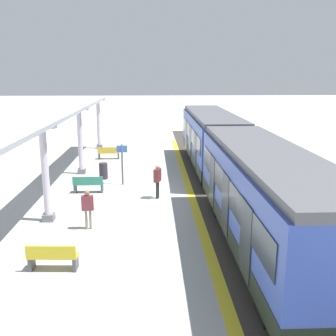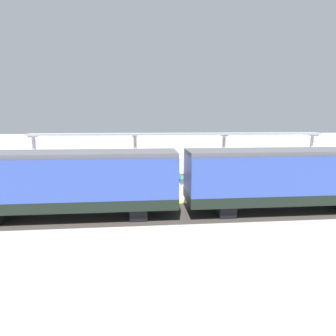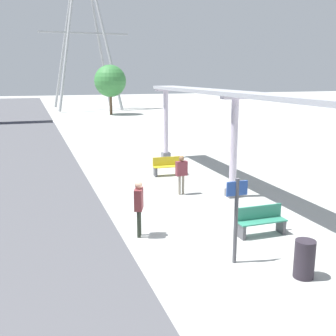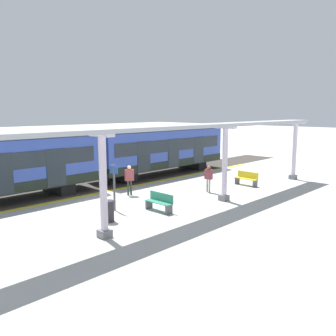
{
  "view_description": "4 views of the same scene",
  "coord_description": "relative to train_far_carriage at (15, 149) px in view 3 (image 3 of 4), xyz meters",
  "views": [
    {
      "loc": [
        -1.33,
        18.63,
        5.81
      ],
      "look_at": [
        -2.03,
        1.09,
        1.5
      ],
      "focal_mm": 41.25,
      "sensor_mm": 36.0,
      "label": 1
    },
    {
      "loc": [
        -17.87,
        2.79,
        4.99
      ],
      "look_at": [
        -1.76,
        1.39,
        1.94
      ],
      "focal_mm": 26.37,
      "sensor_mm": 36.0,
      "label": 2
    },
    {
      "loc": [
        -4.36,
        -9.89,
        4.65
      ],
      "look_at": [
        -0.46,
        1.56,
        1.87
      ],
      "focal_mm": 43.57,
      "sensor_mm": 36.0,
      "label": 3
    },
    {
      "loc": [
        13.41,
        -11.24,
        4.7
      ],
      "look_at": [
        -1.1,
        3.65,
        1.28
      ],
      "focal_mm": 37.77,
      "sensor_mm": 36.0,
      "label": 4
    }
  ],
  "objects": [
    {
      "name": "ground_plane",
      "position": [
        4.97,
        -6.85,
        -1.83
      ],
      "size": [
        176.0,
        176.0,
        0.0
      ],
      "primitive_type": "plane",
      "color": "#A8AAA5"
    },
    {
      "name": "tactile_edge_strip",
      "position": [
        1.78,
        -6.85,
        -1.82
      ],
      "size": [
        0.37,
        30.51,
        0.01
      ],
      "primitive_type": "cube",
      "color": "gold",
      "rests_on": "ground"
    },
    {
      "name": "trackbed",
      "position": [
        -0.01,
        -6.85,
        -1.82
      ],
      "size": [
        3.2,
        42.51,
        0.01
      ],
      "primitive_type": "cube",
      "color": "#38332D",
      "rests_on": "ground"
    },
    {
      "name": "train_far_carriage",
      "position": [
        0.0,
        0.0,
        0.0
      ],
      "size": [
        2.65,
        11.26,
        3.48
      ],
      "color": "#314AA5",
      "rests_on": "ground"
    },
    {
      "name": "canopy_pillar_third",
      "position": [
        7.89,
        -3.11,
        0.14
      ],
      "size": [
        1.1,
        0.44,
        3.89
      ],
      "color": "slate",
      "rests_on": "ground"
    },
    {
      "name": "canopy_pillar_fourth",
      "position": [
        7.89,
        5.02,
        0.14
      ],
      "size": [
        1.1,
        0.44,
        3.89
      ],
      "color": "slate",
      "rests_on": "ground"
    },
    {
      "name": "canopy_beam",
      "position": [
        7.89,
        -6.86,
        2.14
      ],
      "size": [
        1.2,
        24.56,
        0.16
      ],
      "primitive_type": "cube",
      "color": "#A8AAB2",
      "rests_on": "canopy_pillar_nearest"
    },
    {
      "name": "bench_near_end",
      "position": [
        6.69,
        1.03,
        -1.38
      ],
      "size": [
        1.52,
        0.51,
        0.86
      ],
      "color": "gold",
      "rests_on": "ground"
    },
    {
      "name": "bench_far_end",
      "position": [
        6.87,
        -6.84,
        -1.38
      ],
      "size": [
        1.5,
        0.44,
        0.86
      ],
      "color": "#2E7C63",
      "rests_on": "ground"
    },
    {
      "name": "trash_bin",
      "position": [
        6.44,
        -9.47,
        -1.37
      ],
      "size": [
        0.48,
        0.48,
        0.92
      ],
      "primitive_type": "cylinder",
      "color": "#2B252E",
      "rests_on": "ground"
    },
    {
      "name": "platform_info_sign",
      "position": [
        5.27,
        -8.26,
        -0.5
      ],
      "size": [
        0.56,
        0.1,
        2.2
      ],
      "color": "#4C4C51",
      "rests_on": "ground"
    },
    {
      "name": "passenger_waiting_near_edge",
      "position": [
        3.43,
        -5.82,
        -0.77
      ],
      "size": [
        0.38,
        0.53,
        1.68
      ],
      "color": "#242B21",
      "rests_on": "ground"
    },
    {
      "name": "passenger_by_the_benches",
      "position": [
        6.13,
        -2.17,
        -0.85
      ],
      "size": [
        0.46,
        0.24,
        1.55
      ],
      "color": "gray",
      "rests_on": "ground"
    },
    {
      "name": "electricity_pylon",
      "position": [
        8.28,
        40.3,
        9.43
      ],
      "size": [
        11.8,
        8.4,
        22.16
      ],
      "color": "#93969B",
      "rests_on": "ground"
    },
    {
      "name": "tree_left_background",
      "position": [
        9.93,
        31.77,
        2.1
      ],
      "size": [
        3.74,
        3.74,
        5.81
      ],
      "color": "brown",
      "rests_on": "ground"
    }
  ]
}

